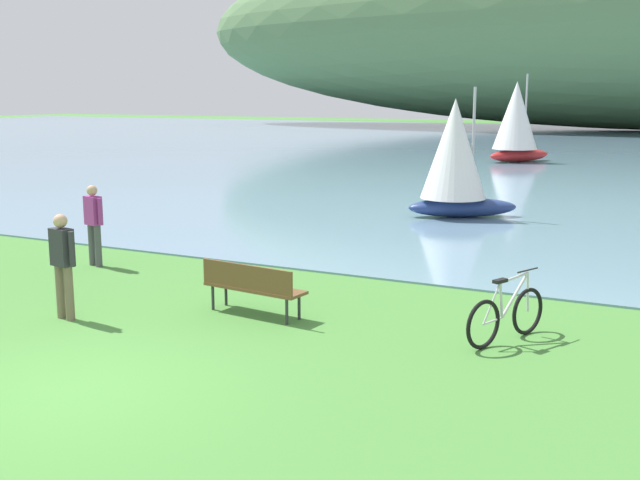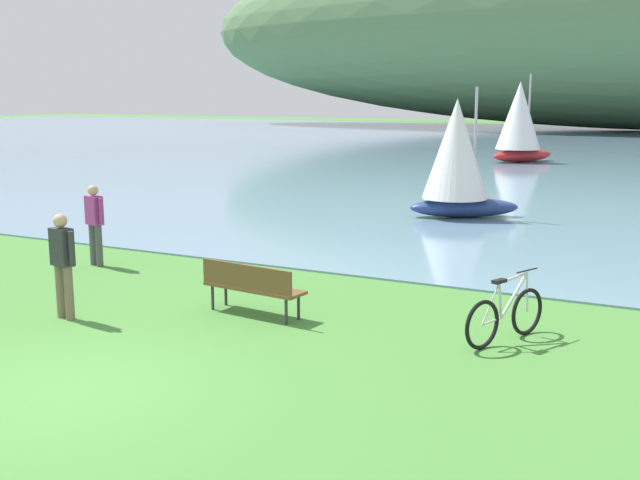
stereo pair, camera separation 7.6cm
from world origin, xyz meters
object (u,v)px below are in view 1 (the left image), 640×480
at_px(park_bench_near_camera, 252,285).
at_px(bicycle_leaning_near_bench, 506,315).
at_px(person_on_the_grass, 63,260).
at_px(person_at_shoreline, 94,220).
at_px(sailboat_mid_bay, 455,157).
at_px(sailboat_nearest_to_shore, 516,121).

bearing_deg(park_bench_near_camera, bicycle_leaning_near_bench, 7.87).
bearing_deg(bicycle_leaning_near_bench, person_on_the_grass, -162.54).
distance_m(person_at_shoreline, sailboat_mid_bay, 10.72).
relative_size(park_bench_near_camera, person_at_shoreline, 1.08).
height_order(person_at_shoreline, sailboat_mid_bay, sailboat_mid_bay).
bearing_deg(person_at_shoreline, park_bench_near_camera, -18.67).
bearing_deg(sailboat_mid_bay, person_on_the_grass, -101.06).
bearing_deg(person_on_the_grass, bicycle_leaning_near_bench, 17.46).
bearing_deg(bicycle_leaning_near_bench, park_bench_near_camera, -172.13).
xyz_separation_m(park_bench_near_camera, person_on_the_grass, (-2.58, -1.52, 0.46)).
relative_size(bicycle_leaning_near_bench, person_at_shoreline, 0.97).
height_order(person_on_the_grass, sailboat_mid_bay, sailboat_mid_bay).
height_order(sailboat_nearest_to_shore, sailboat_mid_bay, sailboat_nearest_to_shore).
distance_m(bicycle_leaning_near_bench, person_at_shoreline, 9.01).
distance_m(person_on_the_grass, sailboat_nearest_to_shore, 32.11).
relative_size(person_on_the_grass, sailboat_nearest_to_shore, 0.37).
xyz_separation_m(bicycle_leaning_near_bench, person_at_shoreline, (-8.92, 1.10, 0.58)).
distance_m(person_on_the_grass, sailboat_mid_bay, 12.98).
xyz_separation_m(park_bench_near_camera, bicycle_leaning_near_bench, (4.01, 0.55, -0.12)).
height_order(park_bench_near_camera, sailboat_nearest_to_shore, sailboat_nearest_to_shore).
distance_m(person_at_shoreline, sailboat_nearest_to_shore, 29.02).
distance_m(park_bench_near_camera, bicycle_leaning_near_bench, 4.05).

